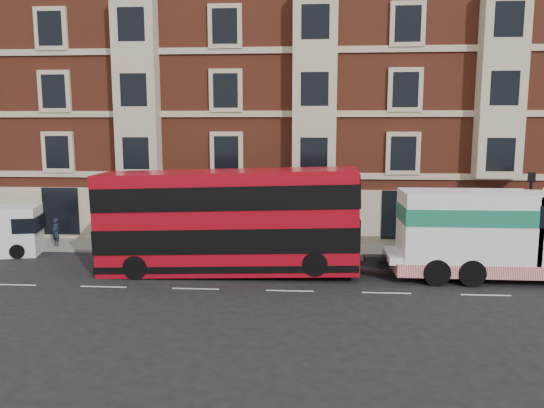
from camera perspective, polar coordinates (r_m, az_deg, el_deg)
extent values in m
plane|color=black|center=(22.46, 1.94, -9.33)|extent=(120.00, 120.00, 0.00)
cube|color=slate|center=(29.67, 2.48, -4.76)|extent=(90.00, 3.00, 0.15)
cube|color=brown|center=(36.43, 3.71, 11.82)|extent=(45.00, 12.00, 18.00)
cylinder|color=black|center=(28.78, -9.60, -1.07)|extent=(0.14, 0.14, 4.00)
cube|color=black|center=(28.51, -9.71, 3.09)|extent=(0.35, 0.15, 0.50)
cylinder|color=black|center=(30.15, 25.88, -1.38)|extent=(0.14, 0.14, 4.00)
cube|color=black|center=(29.89, 26.14, 2.59)|extent=(0.35, 0.15, 0.50)
cube|color=#A60916|center=(24.50, -4.78, -1.86)|extent=(11.84, 2.64, 4.65)
cube|color=black|center=(24.63, -4.76, -3.43)|extent=(11.88, 2.70, 1.11)
cube|color=black|center=(24.31, -4.82, 0.96)|extent=(11.88, 2.70, 1.06)
cylinder|color=black|center=(24.73, -14.45, -6.60)|extent=(1.10, 0.34, 1.10)
cylinder|color=black|center=(26.93, -12.85, -5.30)|extent=(1.10, 0.34, 1.10)
cylinder|color=black|center=(23.40, 4.64, -6.40)|extent=(1.10, 0.34, 1.10)
cylinder|color=black|center=(25.72, 4.59, -5.04)|extent=(1.10, 0.34, 1.10)
cube|color=white|center=(25.88, 22.66, -5.28)|extent=(9.51, 2.43, 0.32)
cube|color=white|center=(25.22, 20.11, -2.18)|extent=(5.71, 2.64, 3.07)
cube|color=#1A7758|center=(25.13, 20.17, -0.99)|extent=(5.76, 2.68, 0.74)
cube|color=red|center=(25.90, 22.17, -6.08)|extent=(8.46, 2.70, 0.58)
cylinder|color=black|center=(24.50, 20.66, -6.95)|extent=(1.16, 0.42, 1.16)
cylinder|color=black|center=(26.72, 19.21, -5.61)|extent=(1.16, 0.42, 1.16)
cylinder|color=black|center=(24.12, 17.26, -7.02)|extent=(1.16, 0.42, 1.16)
cylinder|color=black|center=(26.37, 16.09, -5.65)|extent=(1.16, 0.42, 1.16)
cylinder|color=black|center=(30.61, -25.70, -4.61)|extent=(0.80, 0.42, 0.76)
cylinder|color=black|center=(32.39, -24.79, -3.87)|extent=(0.80, 0.42, 0.76)
imported|color=#1A2134|center=(32.07, -22.25, -2.83)|extent=(0.68, 0.62, 1.56)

